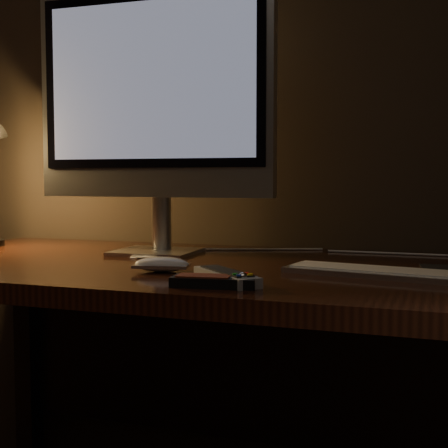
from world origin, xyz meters
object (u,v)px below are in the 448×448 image
(mouse, at_px, (162,266))
(tv_remote, at_px, (226,276))
(media_remote, at_px, (214,281))
(keyboard, at_px, (385,273))
(monitor, at_px, (154,100))
(desk, at_px, (223,314))

(mouse, distance_m, tv_remote, 0.18)
(media_remote, bearing_deg, keyboard, 31.81)
(tv_remote, bearing_deg, monitor, 175.87)
(desk, xyz_separation_m, monitor, (-0.20, 0.05, 0.51))
(desk, bearing_deg, tv_remote, -69.24)
(keyboard, distance_m, tv_remote, 0.32)
(monitor, xyz_separation_m, tv_remote, (0.31, -0.35, -0.37))
(desk, distance_m, monitor, 0.55)
(mouse, relative_size, tv_remote, 0.67)
(desk, height_order, mouse, mouse)
(media_remote, xyz_separation_m, tv_remote, (0.00, 0.06, 0.00))
(keyboard, distance_m, mouse, 0.45)
(mouse, xyz_separation_m, media_remote, (0.16, -0.13, -0.00))
(media_remote, bearing_deg, mouse, 133.15)
(media_remote, bearing_deg, monitor, 119.79)
(keyboard, bearing_deg, media_remote, -130.93)
(keyboard, relative_size, mouse, 3.50)
(desk, distance_m, keyboard, 0.43)
(media_remote, bearing_deg, desk, 99.52)
(desk, height_order, media_remote, media_remote)
(keyboard, relative_size, media_remote, 2.53)
(media_remote, relative_size, tv_remote, 0.92)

